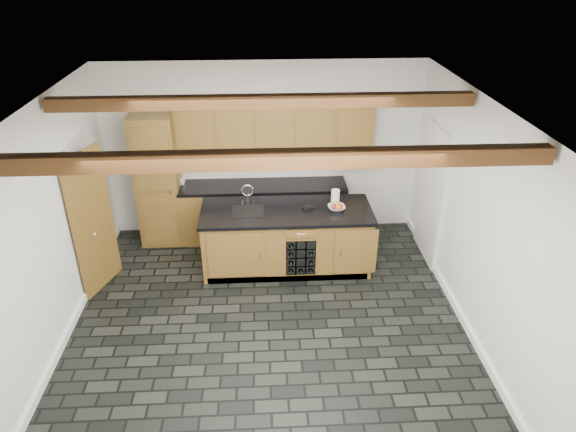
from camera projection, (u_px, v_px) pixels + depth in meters
name	position (u px, v px, depth m)	size (l,w,h in m)	color
ground	(269.00, 321.00, 6.61)	(5.00, 5.00, 0.00)	black
room_shell	(259.00, 197.00, 6.36)	(5.01, 5.00, 5.00)	white
back_cabinetry	(241.00, 181.00, 8.11)	(3.65, 0.62, 2.20)	olive
island	(287.00, 239.00, 7.54)	(2.48, 0.96, 0.93)	olive
faucet	(248.00, 208.00, 7.32)	(0.45, 0.40, 0.34)	black
kitchen_scale	(308.00, 208.00, 7.35)	(0.19, 0.15, 0.05)	black
fruit_bowl	(336.00, 208.00, 7.33)	(0.25, 0.25, 0.06)	beige
fruit_cluster	(337.00, 206.00, 7.32)	(0.16, 0.17, 0.07)	#B43018
paper_towel	(335.00, 197.00, 7.44)	(0.12, 0.12, 0.23)	white
mug	(182.00, 182.00, 8.10)	(0.10, 0.10, 0.10)	white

